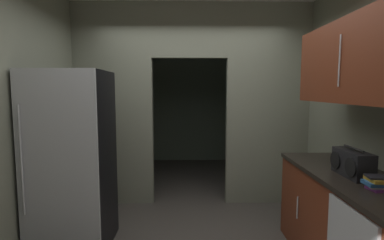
{
  "coord_description": "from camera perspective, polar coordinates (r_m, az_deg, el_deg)",
  "views": [
    {
      "loc": [
        -0.07,
        -2.69,
        1.62
      ],
      "look_at": [
        -0.01,
        0.89,
        1.25
      ],
      "focal_mm": 27.27,
      "sensor_mm": 36.0,
      "label": 1
    }
  ],
  "objects": [
    {
      "name": "lower_cabinet_run",
      "position": [
        2.95,
        28.87,
        -18.14
      ],
      "size": [
        0.65,
        1.81,
        0.91
      ],
      "color": "maroon",
      "rests_on": "ground"
    },
    {
      "name": "refrigerator",
      "position": [
        3.24,
        -22.36,
        -7.34
      ],
      "size": [
        0.73,
        0.72,
        1.81
      ],
      "color": "black",
      "rests_on": "ground"
    },
    {
      "name": "kitchen_partition",
      "position": [
        4.12,
        0.22,
        4.44
      ],
      "size": [
        3.29,
        0.12,
        2.81
      ],
      "color": "gray",
      "rests_on": "ground"
    },
    {
      "name": "upper_cabinet_counterside",
      "position": [
        2.72,
        30.33,
        9.97
      ],
      "size": [
        0.36,
        1.63,
        0.68
      ],
      "color": "maroon"
    },
    {
      "name": "book_stack",
      "position": [
        2.49,
        32.25,
        -10.28
      ],
      "size": [
        0.15,
        0.16,
        0.1
      ],
      "color": "#8C3893",
      "rests_on": "lower_cabinet_run"
    },
    {
      "name": "boombox",
      "position": [
        2.75,
        28.87,
        -7.44
      ],
      "size": [
        0.17,
        0.39,
        0.24
      ],
      "color": "black",
      "rests_on": "lower_cabinet_run"
    },
    {
      "name": "adjoining_room_shell",
      "position": [
        5.92,
        -0.24,
        3.76
      ],
      "size": [
        3.29,
        2.65,
        2.81
      ],
      "color": "slate",
      "rests_on": "ground"
    }
  ]
}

